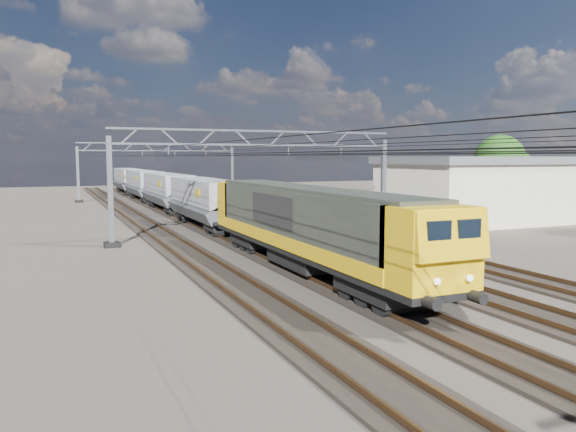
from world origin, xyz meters
name	(u,v)px	position (x,y,z in m)	size (l,w,h in m)	color
ground	(284,247)	(0.00, 0.00, 0.00)	(160.00, 160.00, 0.00)	black
track_outer_west	(185,252)	(-6.00, 0.00, 0.07)	(2.60, 140.00, 0.30)	black
track_loco	(253,248)	(-2.00, 0.00, 0.07)	(2.60, 140.00, 0.30)	black
track_inner_east	(314,244)	(2.00, 0.00, 0.07)	(2.60, 140.00, 0.30)	black
track_outer_east	(370,240)	(6.00, 0.00, 0.07)	(2.60, 140.00, 0.30)	black
catenary_gantry_mid	(261,179)	(0.00, 4.00, 3.91)	(19.90, 0.90, 7.11)	gray
catenary_gantry_far	(159,169)	(0.00, 40.00, 3.91)	(19.90, 0.90, 7.11)	gray
overhead_wires	(241,152)	(0.00, 8.00, 5.75)	(12.03, 140.00, 0.53)	black
locomotive	(307,223)	(-2.00, -7.39, 2.33)	(2.76, 21.10, 3.62)	black
hopper_wagon_lead	(206,199)	(-2.00, 10.31, 2.23)	(3.38, 13.00, 3.25)	black
hopper_wagon_mid	(168,189)	(-2.00, 24.51, 2.23)	(3.38, 13.00, 3.25)	black
hopper_wagon_third	(145,183)	(-2.00, 38.71, 2.23)	(3.38, 13.00, 3.25)	black
hopper_wagon_fourth	(129,179)	(-2.00, 52.91, 2.23)	(3.38, 13.00, 3.25)	black
industrial_shed	(496,188)	(22.00, 6.00, 2.73)	(18.60, 10.60, 5.40)	silver
tree_far	(503,162)	(30.32, 13.79, 4.89)	(5.58, 5.18, 7.67)	#3B281B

